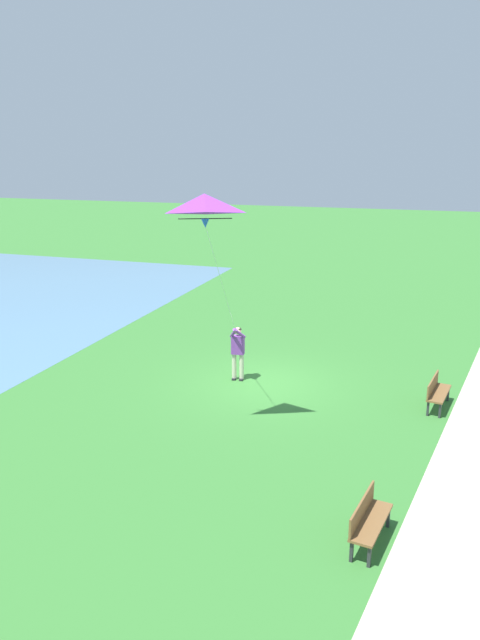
% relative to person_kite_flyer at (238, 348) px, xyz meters
% --- Properties ---
extents(ground_plane, '(120.00, 120.00, 0.00)m').
position_rel_person_kite_flyer_xyz_m(ground_plane, '(-0.82, 0.04, -1.05)').
color(ground_plane, '#33702D').
extents(person_kite_flyer, '(0.52, 0.62, 1.83)m').
position_rel_person_kite_flyer_xyz_m(person_kite_flyer, '(0.00, 0.00, 0.00)').
color(person_kite_flyer, '#232328').
rests_on(person_kite_flyer, ground).
extents(flying_kite, '(1.49, 3.74, 4.18)m').
position_rel_person_kite_flyer_xyz_m(flying_kite, '(-0.36, 3.55, 4.58)').
color(flying_kite, purple).
extents(park_bench_near_walkway, '(0.66, 1.55, 0.88)m').
position_rel_person_kite_flyer_xyz_m(park_bench_near_walkway, '(-6.02, 0.30, -0.54)').
color(park_bench_near_walkway, brown).
rests_on(park_bench_near_walkway, ground).
extents(park_bench_far_walkway, '(0.66, 1.55, 0.88)m').
position_rel_person_kite_flyer_xyz_m(park_bench_far_walkway, '(-4.96, 7.22, -0.54)').
color(park_bench_far_walkway, brown).
rests_on(park_bench_far_walkway, ground).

